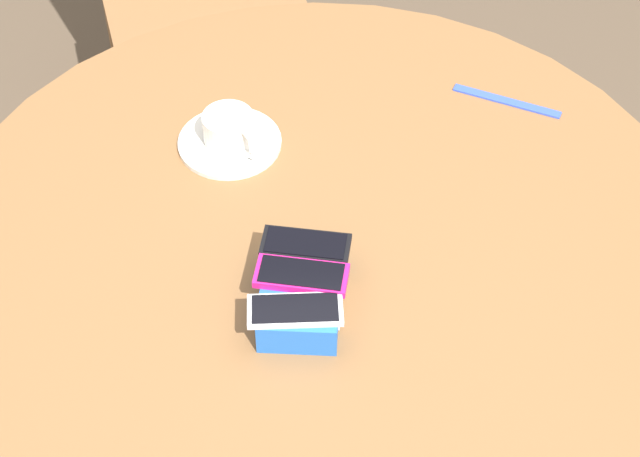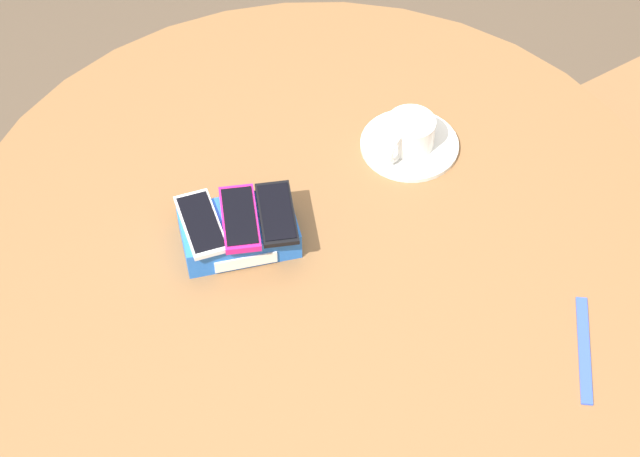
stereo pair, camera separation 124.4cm
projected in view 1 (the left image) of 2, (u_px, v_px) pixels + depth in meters
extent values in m
cylinder|color=#2D2D2D|center=(320.00, 379.00, 1.82)|extent=(0.07, 0.07, 0.66)
cylinder|color=brown|center=(320.00, 245.00, 1.56)|extent=(1.15, 1.15, 0.03)
cube|color=blue|center=(301.00, 292.00, 1.45)|extent=(0.18, 0.12, 0.05)
cube|color=white|center=(340.00, 297.00, 1.46)|extent=(0.10, 0.01, 0.02)
cube|color=silver|center=(295.00, 310.00, 1.39)|extent=(0.06, 0.13, 0.01)
cube|color=black|center=(295.00, 308.00, 1.39)|extent=(0.05, 0.11, 0.00)
cube|color=#D11975|center=(301.00, 276.00, 1.43)|extent=(0.07, 0.13, 0.01)
cube|color=black|center=(301.00, 273.00, 1.43)|extent=(0.07, 0.12, 0.00)
cube|color=black|center=(306.00, 245.00, 1.47)|extent=(0.07, 0.13, 0.01)
cube|color=black|center=(306.00, 243.00, 1.47)|extent=(0.06, 0.12, 0.00)
cylinder|color=silver|center=(230.00, 143.00, 1.68)|extent=(0.16, 0.16, 0.01)
cylinder|color=silver|center=(229.00, 129.00, 1.66)|extent=(0.08, 0.08, 0.05)
cylinder|color=tan|center=(228.00, 119.00, 1.65)|extent=(0.07, 0.07, 0.00)
torus|color=silver|center=(246.00, 143.00, 1.64)|extent=(0.05, 0.04, 0.05)
cube|color=blue|center=(507.00, 101.00, 1.75)|extent=(0.09, 0.17, 0.00)
cube|color=brown|center=(205.00, 5.00, 2.34)|extent=(0.52, 0.52, 0.02)
cylinder|color=brown|center=(145.00, 158.00, 2.36)|extent=(0.04, 0.04, 0.46)
cylinder|color=brown|center=(314.00, 127.00, 2.43)|extent=(0.04, 0.04, 0.46)
cylinder|color=brown|center=(119.00, 53.00, 2.61)|extent=(0.04, 0.04, 0.46)
cylinder|color=brown|center=(273.00, 27.00, 2.68)|extent=(0.04, 0.04, 0.46)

